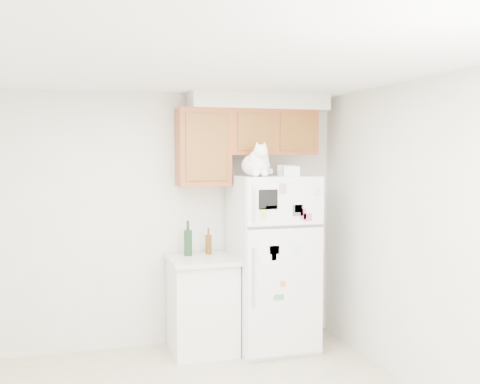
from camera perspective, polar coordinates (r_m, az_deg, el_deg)
name	(u,v)px	position (r m, az deg, el deg)	size (l,w,h in m)	color
room_shell	(200,189)	(3.87, -4.13, 0.35)	(3.84, 4.04, 2.52)	silver
refrigerator	(273,262)	(5.56, 3.33, -7.10)	(0.76, 0.78, 1.70)	white
base_counter	(202,304)	(5.53, -3.84, -11.30)	(0.64, 0.64, 0.92)	white
cat	(257,163)	(5.26, 1.73, 2.93)	(0.32, 0.46, 0.33)	white
storage_box_back	(287,170)	(5.57, 4.80, 2.23)	(0.18, 0.13, 0.10)	white
storage_box_front	(292,171)	(5.38, 5.28, 2.12)	(0.15, 0.11, 0.09)	white
bottle_green	(188,238)	(5.50, -5.31, -4.69)	(0.08, 0.08, 0.34)	#19381E
bottle_amber	(208,241)	(5.56, -3.22, -5.00)	(0.06, 0.06, 0.26)	#593814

